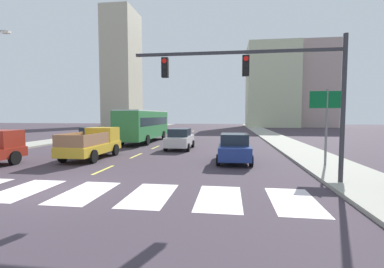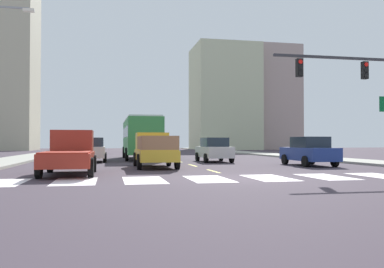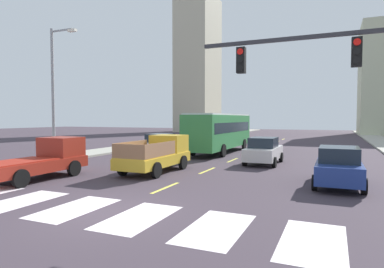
# 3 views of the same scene
# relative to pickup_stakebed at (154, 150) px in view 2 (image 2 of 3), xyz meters

# --- Properties ---
(ground_plane) EXTENTS (160.00, 160.00, 0.00)m
(ground_plane) POSITION_rel_pickup_stakebed_xyz_m (2.46, -7.79, -0.94)
(ground_plane) COLOR #3D333C
(sidewalk_right) EXTENTS (3.25, 110.00, 0.15)m
(sidewalk_right) POSITION_rel_pickup_stakebed_xyz_m (14.37, 10.21, -0.86)
(sidewalk_right) COLOR #9D9A8D
(sidewalk_right) RESTS_ON ground
(sidewalk_left) EXTENTS (3.25, 110.00, 0.15)m
(sidewalk_left) POSITION_rel_pickup_stakebed_xyz_m (-9.46, 10.21, -0.86)
(sidewalk_left) COLOR #9D9A8D
(sidewalk_left) RESTS_ON ground
(crosswalk_stripe_0) EXTENTS (1.50, 3.04, 0.01)m
(crosswalk_stripe_0) POSITION_rel_pickup_stakebed_xyz_m (-6.11, -7.79, -0.93)
(crosswalk_stripe_0) COLOR silver
(crosswalk_stripe_0) RESTS_ON ground
(crosswalk_stripe_1) EXTENTS (1.50, 3.04, 0.01)m
(crosswalk_stripe_1) POSITION_rel_pickup_stakebed_xyz_m (-3.66, -7.79, -0.93)
(crosswalk_stripe_1) COLOR silver
(crosswalk_stripe_1) RESTS_ON ground
(crosswalk_stripe_2) EXTENTS (1.50, 3.04, 0.01)m
(crosswalk_stripe_2) POSITION_rel_pickup_stakebed_xyz_m (-1.21, -7.79, -0.93)
(crosswalk_stripe_2) COLOR silver
(crosswalk_stripe_2) RESTS_ON ground
(crosswalk_stripe_3) EXTENTS (1.50, 3.04, 0.01)m
(crosswalk_stripe_3) POSITION_rel_pickup_stakebed_xyz_m (1.23, -7.79, -0.93)
(crosswalk_stripe_3) COLOR silver
(crosswalk_stripe_3) RESTS_ON ground
(crosswalk_stripe_4) EXTENTS (1.50, 3.04, 0.01)m
(crosswalk_stripe_4) POSITION_rel_pickup_stakebed_xyz_m (3.68, -7.79, -0.93)
(crosswalk_stripe_4) COLOR silver
(crosswalk_stripe_4) RESTS_ON ground
(crosswalk_stripe_5) EXTENTS (1.50, 3.04, 0.01)m
(crosswalk_stripe_5) POSITION_rel_pickup_stakebed_xyz_m (6.13, -7.79, -0.93)
(crosswalk_stripe_5) COLOR silver
(crosswalk_stripe_5) RESTS_ON ground
(crosswalk_stripe_6) EXTENTS (1.50, 3.04, 0.01)m
(crosswalk_stripe_6) POSITION_rel_pickup_stakebed_xyz_m (8.58, -7.79, -0.93)
(crosswalk_stripe_6) COLOR silver
(crosswalk_stripe_6) RESTS_ON ground
(lane_dash_0) EXTENTS (0.16, 2.40, 0.01)m
(lane_dash_0) POSITION_rel_pickup_stakebed_xyz_m (2.46, -3.79, -0.93)
(lane_dash_0) COLOR #DFD449
(lane_dash_0) RESTS_ON ground
(lane_dash_1) EXTENTS (0.16, 2.40, 0.01)m
(lane_dash_1) POSITION_rel_pickup_stakebed_xyz_m (2.46, 1.21, -0.93)
(lane_dash_1) COLOR #DFD449
(lane_dash_1) RESTS_ON ground
(lane_dash_2) EXTENTS (0.16, 2.40, 0.01)m
(lane_dash_2) POSITION_rel_pickup_stakebed_xyz_m (2.46, 6.21, -0.93)
(lane_dash_2) COLOR #DFD449
(lane_dash_2) RESTS_ON ground
(lane_dash_3) EXTENTS (0.16, 2.40, 0.01)m
(lane_dash_3) POSITION_rel_pickup_stakebed_xyz_m (2.46, 11.21, -0.93)
(lane_dash_3) COLOR #DFD449
(lane_dash_3) RESTS_ON ground
(lane_dash_4) EXTENTS (0.16, 2.40, 0.01)m
(lane_dash_4) POSITION_rel_pickup_stakebed_xyz_m (2.46, 16.21, -0.93)
(lane_dash_4) COLOR #DFD449
(lane_dash_4) RESTS_ON ground
(lane_dash_5) EXTENTS (0.16, 2.40, 0.01)m
(lane_dash_5) POSITION_rel_pickup_stakebed_xyz_m (2.46, 21.21, -0.93)
(lane_dash_5) COLOR #DFD449
(lane_dash_5) RESTS_ON ground
(lane_dash_6) EXTENTS (0.16, 2.40, 0.01)m
(lane_dash_6) POSITION_rel_pickup_stakebed_xyz_m (2.46, 26.21, -0.93)
(lane_dash_6) COLOR #DFD449
(lane_dash_6) RESTS_ON ground
(lane_dash_7) EXTENTS (0.16, 2.40, 0.01)m
(lane_dash_7) POSITION_rel_pickup_stakebed_xyz_m (2.46, 31.21, -0.93)
(lane_dash_7) COLOR #DFD449
(lane_dash_7) RESTS_ON ground
(pickup_stakebed) EXTENTS (2.18, 5.20, 1.96)m
(pickup_stakebed) POSITION_rel_pickup_stakebed_xyz_m (0.00, 0.00, 0.00)
(pickup_stakebed) COLOR gold
(pickup_stakebed) RESTS_ON ground
(pickup_dark) EXTENTS (2.18, 5.20, 1.96)m
(pickup_dark) POSITION_rel_pickup_stakebed_xyz_m (-4.16, -4.19, -0.02)
(pickup_dark) COLOR maroon
(pickup_dark) RESTS_ON ground
(city_bus) EXTENTS (2.72, 10.80, 3.32)m
(city_bus) POSITION_rel_pickup_stakebed_xyz_m (0.03, 10.63, 1.02)
(city_bus) COLOR #2F7D40
(city_bus) RESTS_ON ground
(sedan_near_left) EXTENTS (2.02, 4.40, 1.72)m
(sedan_near_left) POSITION_rel_pickup_stakebed_xyz_m (-3.69, 6.93, -0.08)
(sedan_near_left) COLOR beige
(sedan_near_left) RESTS_ON ground
(sedan_far) EXTENTS (2.02, 4.40, 1.72)m
(sedan_far) POSITION_rel_pickup_stakebed_xyz_m (9.20, -0.46, -0.08)
(sedan_far) COLOR navy
(sedan_far) RESTS_ON ground
(sedan_near_right) EXTENTS (2.02, 4.40, 1.72)m
(sedan_near_right) POSITION_rel_pickup_stakebed_xyz_m (4.83, 5.23, -0.08)
(sedan_near_right) COLOR silver
(sedan_near_right) RESTS_ON ground
(tower_tall_centre) EXTENTS (7.29, 10.57, 29.41)m
(tower_tall_centre) POSITION_rel_pickup_stakebed_xyz_m (-18.70, 51.19, 13.77)
(tower_tall_centre) COLOR #B6AE94
(tower_tall_centre) RESTS_ON ground
(block_mid_left) EXTENTS (11.56, 11.05, 19.51)m
(block_mid_left) POSITION_rel_pickup_stakebed_xyz_m (18.79, 51.38, 8.82)
(block_mid_left) COLOR beige
(block_mid_left) RESTS_ON ground
(block_low_left) EXTENTS (10.06, 9.46, 19.92)m
(block_low_left) POSITION_rel_pickup_stakebed_xyz_m (28.20, 52.39, 9.02)
(block_low_left) COLOR #A9938D
(block_low_left) RESTS_ON ground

